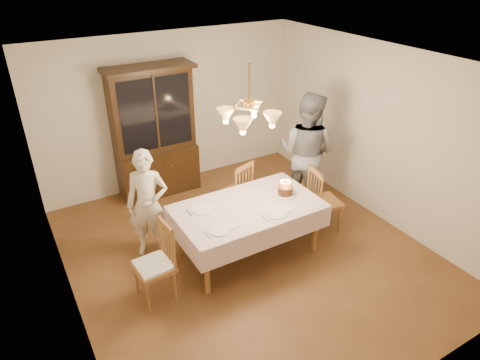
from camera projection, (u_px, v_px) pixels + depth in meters
ground at (247, 252)px, 5.92m from camera, size 5.00×5.00×0.00m
room_shell at (248, 148)px, 5.17m from camera, size 5.00×5.00×5.00m
dining_table at (248, 211)px, 5.60m from camera, size 1.90×1.10×0.76m
china_hutch at (155, 135)px, 6.95m from camera, size 1.38×0.54×2.16m
chair_far_side at (235, 195)px, 6.42m from camera, size 0.56×0.55×1.00m
chair_left_end at (154, 266)px, 4.97m from camera, size 0.45×0.46×1.00m
chair_right_end at (324, 203)px, 6.23m from camera, size 0.50×0.51×1.00m
elderly_woman at (148, 204)px, 5.59m from camera, size 0.66×0.59×1.52m
adult_in_grey at (307, 152)px, 6.56m from camera, size 1.06×1.15×1.90m
birthday_cake at (285, 191)px, 5.79m from camera, size 0.30×0.30×0.21m
place_setting_near_left at (221, 230)px, 5.07m from camera, size 0.38×0.24×0.02m
place_setting_near_right at (277, 213)px, 5.39m from camera, size 0.42×0.27×0.02m
place_setting_far_left at (203, 209)px, 5.48m from camera, size 0.41×0.26×0.02m
chandelier at (249, 117)px, 4.98m from camera, size 0.62×0.62×0.73m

